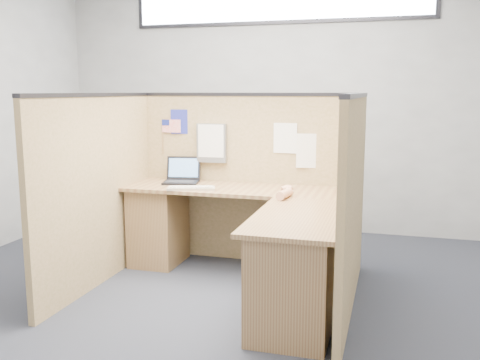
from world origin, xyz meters
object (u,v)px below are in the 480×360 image
(l_desk, at_px, (247,240))
(mouse, at_px, (288,191))
(keyboard, at_px, (191,188))
(laptop, at_px, (183,176))

(l_desk, distance_m, mouse, 0.51)
(mouse, bearing_deg, l_desk, -137.49)
(l_desk, relative_size, keyboard, 4.65)
(keyboard, bearing_deg, laptop, 103.96)
(keyboard, xyz_separation_m, mouse, (0.81, 0.05, 0.01))
(laptop, bearing_deg, mouse, -26.55)
(l_desk, distance_m, laptop, 0.99)
(l_desk, relative_size, laptop, 5.59)
(laptop, xyz_separation_m, keyboard, (0.20, -0.32, -0.04))
(l_desk, bearing_deg, keyboard, 159.67)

